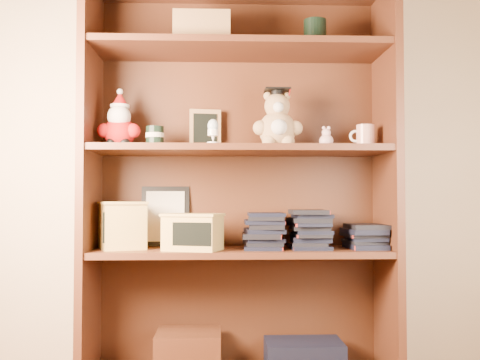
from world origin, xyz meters
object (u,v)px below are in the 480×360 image
object	(u,v)px
bookcase	(239,191)
grad_teddy_bear	(277,124)
teacher_mug	(365,136)
treats_box	(122,225)

from	to	relation	value
bookcase	grad_teddy_bear	distance (m)	0.31
teacher_mug	grad_teddy_bear	bearing A→B (deg)	-178.82
grad_teddy_bear	teacher_mug	size ratio (longest dim) A/B	2.35
bookcase	grad_teddy_bear	world-z (taller)	bookcase
bookcase	teacher_mug	size ratio (longest dim) A/B	15.77
grad_teddy_bear	teacher_mug	world-z (taller)	grad_teddy_bear
grad_teddy_bear	treats_box	xyz separation A→B (m)	(-0.61, 0.01, -0.40)
bookcase	treats_box	world-z (taller)	bookcase
bookcase	teacher_mug	xyz separation A→B (m)	(0.50, -0.05, 0.22)
grad_teddy_bear	bookcase	bearing A→B (deg)	158.97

